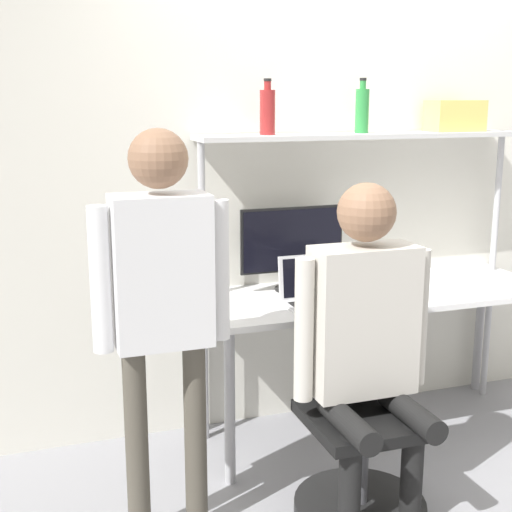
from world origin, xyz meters
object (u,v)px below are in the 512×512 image
(cell_phone, at_px, (369,298))
(person_seated, at_px, (366,327))
(person_standing, at_px, (162,288))
(bottle_red, at_px, (267,111))
(storage_box, at_px, (455,116))
(monitor, at_px, (292,244))
(office_chair, at_px, (357,450))
(laptop, at_px, (315,289))
(bottle_green, at_px, (362,110))

(cell_phone, height_order, person_seated, person_seated)
(person_standing, bearing_deg, bottle_red, 47.40)
(cell_phone, height_order, storage_box, storage_box)
(monitor, xyz_separation_m, bottle_red, (-0.13, 0.02, 0.66))
(office_chair, relative_size, person_standing, 0.56)
(laptop, xyz_separation_m, person_standing, (-0.85, -0.49, 0.21))
(person_seated, height_order, bottle_green, bottle_green)
(laptop, distance_m, person_seated, 0.63)
(office_chair, distance_m, bottle_red, 1.63)
(storage_box, bearing_deg, person_standing, -156.77)
(bottle_red, bearing_deg, office_chair, -82.91)
(person_seated, relative_size, bottle_red, 5.27)
(bottle_red, relative_size, bottle_green, 0.98)
(cell_phone, relative_size, person_seated, 0.11)
(office_chair, height_order, person_seated, person_seated)
(person_seated, bearing_deg, monitor, 88.37)
(storage_box, bearing_deg, bottle_red, 180.00)
(cell_phone, distance_m, person_standing, 1.23)
(monitor, relative_size, bottle_green, 2.01)
(cell_phone, distance_m, bottle_red, 1.04)
(person_standing, relative_size, bottle_red, 6.08)
(person_seated, bearing_deg, laptop, 85.53)
(person_standing, relative_size, bottle_green, 5.93)
(monitor, bearing_deg, storage_box, 1.41)
(monitor, distance_m, laptop, 0.30)
(laptop, height_order, person_seated, person_seated)
(laptop, bearing_deg, person_seated, -94.47)
(monitor, height_order, storage_box, storage_box)
(cell_phone, bearing_deg, laptop, 168.54)
(laptop, relative_size, person_standing, 0.21)
(monitor, bearing_deg, laptop, -84.17)
(person_seated, bearing_deg, person_standing, 170.61)
(bottle_red, height_order, storage_box, bottle_red)
(bottle_green, bearing_deg, monitor, -176.55)
(office_chair, height_order, bottle_green, bottle_green)
(bottle_red, distance_m, bottle_green, 0.51)
(laptop, xyz_separation_m, storage_box, (0.91, 0.26, 0.81))
(office_chair, distance_m, bottle_green, 1.68)
(laptop, height_order, bottle_red, bottle_red)
(bottle_red, bearing_deg, storage_box, 0.00)
(storage_box, bearing_deg, office_chair, -138.68)
(bottle_green, bearing_deg, office_chair, -115.78)
(cell_phone, distance_m, storage_box, 1.12)
(person_seated, height_order, bottle_red, bottle_red)
(office_chair, relative_size, person_seated, 0.64)
(monitor, height_order, office_chair, monitor)
(laptop, relative_size, storage_box, 1.16)
(person_standing, bearing_deg, person_seated, -9.39)
(monitor, height_order, laptop, monitor)
(monitor, bearing_deg, bottle_green, 3.45)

